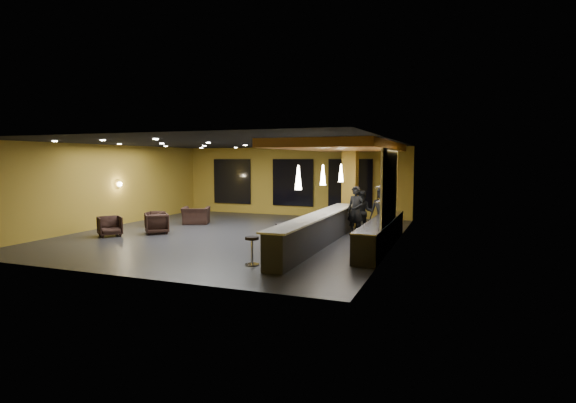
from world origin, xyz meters
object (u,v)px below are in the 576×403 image
(armchair_c, at_px, (155,219))
(bar_stool_1, at_px, (272,242))
(pendant_2, at_px, (341,173))
(pendant_1, at_px, (323,175))
(bar_counter, at_px, (318,231))
(bar_stool_6, at_px, (326,219))
(staff_a, at_px, (356,211))
(column, at_px, (350,186))
(armchair_b, at_px, (157,223))
(bar_stool_2, at_px, (282,233))
(prep_counter, at_px, (381,234))
(bar_stool_3, at_px, (294,230))
(bar_stool_0, at_px, (252,247))
(pendant_0, at_px, (298,178))
(staff_b, at_px, (363,212))
(armchair_d, at_px, (196,216))
(staff_c, at_px, (382,210))
(bar_stool_5, at_px, (318,220))
(bar_stool_4, at_px, (307,226))
(armchair_a, at_px, (110,226))

(armchair_c, bearing_deg, bar_stool_1, -44.26)
(pendant_2, bearing_deg, pendant_1, -90.00)
(bar_counter, xyz_separation_m, bar_stool_6, (-0.69, 3.32, -0.02))
(staff_a, distance_m, bar_stool_6, 1.72)
(column, height_order, armchair_b, column)
(column, distance_m, bar_stool_2, 5.88)
(prep_counter, height_order, bar_stool_3, prep_counter)
(pendant_1, height_order, pendant_2, same)
(bar_stool_0, bearing_deg, bar_stool_1, 83.32)
(bar_stool_0, bearing_deg, column, 83.65)
(pendant_1, bearing_deg, bar_counter, -90.00)
(bar_stool_2, bearing_deg, pendant_0, -46.12)
(prep_counter, distance_m, bar_stool_0, 4.76)
(pendant_1, relative_size, staff_b, 0.42)
(column, relative_size, armchair_d, 3.03)
(pendant_0, distance_m, staff_c, 5.57)
(staff_a, bearing_deg, bar_stool_0, -88.43)
(pendant_1, relative_size, bar_stool_6, 0.94)
(armchair_d, bearing_deg, staff_a, 153.80)
(pendant_0, bearing_deg, bar_stool_5, 99.65)
(bar_counter, height_order, armchair_d, bar_counter)
(pendant_2, distance_m, bar_stool_4, 2.82)
(armchair_d, bearing_deg, pendant_0, 121.00)
(bar_stool_4, bearing_deg, armchair_c, 174.81)
(prep_counter, distance_m, bar_stool_2, 3.29)
(bar_stool_1, bearing_deg, prep_counter, 44.21)
(prep_counter, relative_size, bar_stool_6, 8.09)
(pendant_2, xyz_separation_m, armchair_a, (-7.88, -3.97, -1.97))
(column, distance_m, armchair_d, 6.96)
(armchair_c, distance_m, bar_stool_4, 7.14)
(staff_b, relative_size, staff_c, 0.91)
(armchair_a, distance_m, armchair_d, 4.15)
(armchair_c, distance_m, bar_stool_6, 7.33)
(pendant_2, xyz_separation_m, bar_stool_0, (-0.88, -6.29, -1.85))
(bar_stool_2, xyz_separation_m, bar_stool_5, (0.14, 3.43, -0.01))
(bar_stool_0, distance_m, bar_stool_1, 1.12)
(bar_counter, height_order, prep_counter, bar_counter)
(bar_stool_0, relative_size, bar_stool_6, 1.06)
(staff_b, xyz_separation_m, bar_stool_0, (-1.73, -6.42, -0.33))
(armchair_b, xyz_separation_m, bar_stool_2, (5.73, -1.25, 0.14))
(armchair_a, relative_size, bar_stool_5, 1.00)
(column, relative_size, armchair_b, 4.04)
(bar_stool_1, bearing_deg, staff_a, 72.43)
(armchair_b, bearing_deg, armchair_a, -0.72)
(armchair_c, height_order, armchair_d, armchair_d)
(armchair_c, xyz_separation_m, bar_stool_3, (6.98, -1.70, 0.16))
(staff_c, distance_m, armchair_d, 8.24)
(bar_stool_2, bearing_deg, column, 81.17)
(armchair_a, height_order, armchair_b, armchair_b)
(staff_a, bearing_deg, armchair_b, -145.59)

